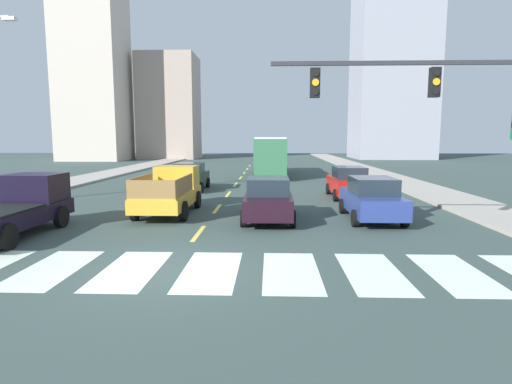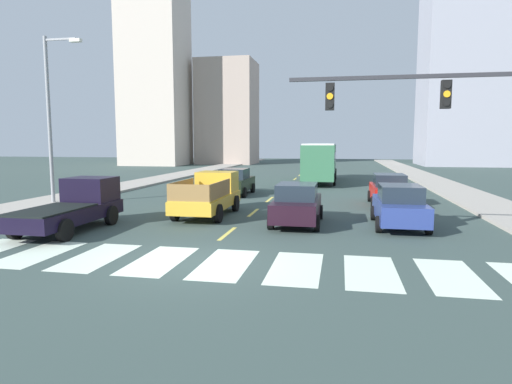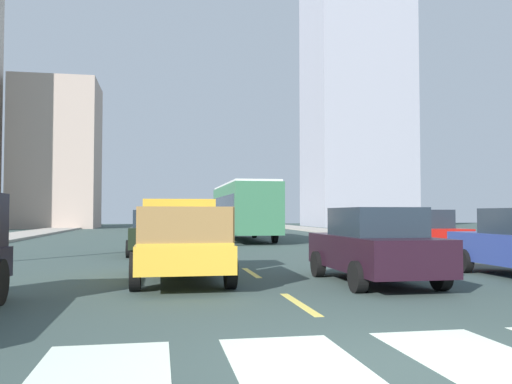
{
  "view_description": "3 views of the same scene",
  "coord_description": "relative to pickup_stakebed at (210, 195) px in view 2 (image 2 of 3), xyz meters",
  "views": [
    {
      "loc": [
        2.47,
        -9.8,
        3.26
      ],
      "look_at": [
        1.86,
        7.61,
        0.97
      ],
      "focal_mm": 28.9,
      "sensor_mm": 36.0,
      "label": 1
    },
    {
      "loc": [
        4.11,
        -11.56,
        3.42
      ],
      "look_at": [
        0.44,
        7.41,
        1.2
      ],
      "focal_mm": 30.43,
      "sensor_mm": 36.0,
      "label": 2
    },
    {
      "loc": [
        -2.42,
        -5.11,
        1.58
      ],
      "look_at": [
        0.15,
        9.12,
        2.17
      ],
      "focal_mm": 37.38,
      "sensor_mm": 36.0,
      "label": 3
    }
  ],
  "objects": [
    {
      "name": "crosswalk_stripe_6",
      "position": [
        4.91,
        -8.09,
        -0.93
      ],
      "size": [
        1.37,
        3.21,
        0.01
      ],
      "primitive_type": "cube",
      "color": "silver",
      "rests_on": "ground"
    },
    {
      "name": "sedan_near_right",
      "position": [
        4.32,
        -1.71,
        -0.08
      ],
      "size": [
        2.02,
        4.4,
        1.72
      ],
      "rotation": [
        0.0,
        0.0,
        0.02
      ],
      "color": "black",
      "rests_on": "ground"
    },
    {
      "name": "sidewalk_right",
      "position": [
        13.98,
        9.91,
        -0.86
      ],
      "size": [
        3.19,
        110.0,
        0.15
      ],
      "primitive_type": "cube",
      "color": "#A49D92",
      "rests_on": "ground"
    },
    {
      "name": "lane_dash_1",
      "position": [
        1.93,
        0.91,
        -0.93
      ],
      "size": [
        0.16,
        2.4,
        0.01
      ],
      "primitive_type": "cube",
      "color": "#E4CC55",
      "rests_on": "ground"
    },
    {
      "name": "block_mid_right",
      "position": [
        -21.35,
        42.39,
        13.43
      ],
      "size": [
        8.93,
        7.86,
        28.73
      ],
      "primitive_type": "cube",
      "color": "beige",
      "rests_on": "ground"
    },
    {
      "name": "sidewalk_left",
      "position": [
        -10.13,
        9.91,
        -0.86
      ],
      "size": [
        3.19,
        110.0,
        0.15
      ],
      "primitive_type": "cube",
      "color": "#A49D92",
      "rests_on": "ground"
    },
    {
      "name": "ground_plane",
      "position": [
        1.93,
        -8.09,
        -0.94
      ],
      "size": [
        160.0,
        160.0,
        0.0
      ],
      "primitive_type": "plane",
      "color": "#384945"
    },
    {
      "name": "lane_dash_4",
      "position": [
        1.93,
        15.91,
        -0.93
      ],
      "size": [
        0.16,
        2.4,
        0.01
      ],
      "primitive_type": "cube",
      "color": "#E4CC55",
      "rests_on": "ground"
    },
    {
      "name": "traffic_signal_gantry",
      "position": [
        10.23,
        -5.55,
        3.25
      ],
      "size": [
        8.68,
        0.27,
        6.0
      ],
      "color": "#2D2D33",
      "rests_on": "ground"
    },
    {
      "name": "crosswalk_stripe_5",
      "position": [
        2.92,
        -8.09,
        -0.93
      ],
      "size": [
        1.37,
        3.21,
        0.01
      ],
      "primitive_type": "cube",
      "color": "silver",
      "rests_on": "ground"
    },
    {
      "name": "city_bus",
      "position": [
        4.38,
        17.97,
        1.02
      ],
      "size": [
        2.72,
        10.8,
        3.32
      ],
      "rotation": [
        0.0,
        0.0,
        0.04
      ],
      "color": "#346D4A",
      "rests_on": "ground"
    },
    {
      "name": "crosswalk_stripe_4",
      "position": [
        0.93,
        -8.09,
        -0.93
      ],
      "size": [
        1.37,
        3.21,
        0.01
      ],
      "primitive_type": "cube",
      "color": "silver",
      "rests_on": "ground"
    },
    {
      "name": "pickup_dark",
      "position": [
        -4.24,
        -4.38,
        -0.02
      ],
      "size": [
        2.18,
        5.2,
        1.96
      ],
      "rotation": [
        0.0,
        0.0,
        -0.02
      ],
      "color": "black",
      "rests_on": "ground"
    },
    {
      "name": "sedan_mid",
      "position": [
        8.68,
        4.69,
        -0.08
      ],
      "size": [
        2.02,
        4.4,
        1.72
      ],
      "rotation": [
        0.0,
        0.0,
        0.02
      ],
      "color": "red",
      "rests_on": "ground"
    },
    {
      "name": "lane_dash_2",
      "position": [
        1.93,
        5.91,
        -0.93
      ],
      "size": [
        0.16,
        2.4,
        0.01
      ],
      "primitive_type": "cube",
      "color": "#E4CC55",
      "rests_on": "ground"
    },
    {
      "name": "lane_dash_3",
      "position": [
        1.93,
        10.91,
        -0.93
      ],
      "size": [
        0.16,
        2.4,
        0.01
      ],
      "primitive_type": "cube",
      "color": "#E4CC55",
      "rests_on": "ground"
    },
    {
      "name": "crosswalk_stripe_2",
      "position": [
        -3.05,
        -8.09,
        -0.93
      ],
      "size": [
        1.37,
        3.21,
        0.01
      ],
      "primitive_type": "cube",
      "color": "silver",
      "rests_on": "ground"
    },
    {
      "name": "streetlight_left",
      "position": [
        -9.27,
        1.47,
        4.03
      ],
      "size": [
        2.2,
        0.28,
        9.0
      ],
      "color": "gray",
      "rests_on": "ground"
    },
    {
      "name": "pickup_stakebed",
      "position": [
        0.0,
        0.0,
        0.0
      ],
      "size": [
        2.18,
        5.2,
        1.96
      ],
      "rotation": [
        0.0,
        0.0,
        -0.04
      ],
      "color": "gold",
      "rests_on": "ground"
    },
    {
      "name": "sedan_near_left",
      "position": [
        8.44,
        -1.51,
        -0.08
      ],
      "size": [
        2.02,
        4.4,
        1.72
      ],
      "rotation": [
        0.0,
        0.0,
        0.02
      ],
      "color": "navy",
      "rests_on": "ground"
    },
    {
      "name": "sedan_far",
      "position": [
        -0.67,
        7.8,
        -0.08
      ],
      "size": [
        2.02,
        4.4,
        1.72
      ],
      "rotation": [
        0.0,
        0.0,
        -0.0
      ],
      "color": "black",
      "rests_on": "ground"
    },
    {
      "name": "lane_dash_0",
      "position": [
        1.93,
        -4.09,
        -0.93
      ],
      "size": [
        0.16,
        2.4,
        0.01
      ],
      "primitive_type": "cube",
      "color": "#E4CC55",
      "rests_on": "ground"
    },
    {
      "name": "lane_dash_5",
      "position": [
        1.93,
        20.91,
        -0.93
      ],
      "size": [
        0.16,
        2.4,
        0.01
      ],
      "primitive_type": "cube",
      "color": "#E4CC55",
      "rests_on": "ground"
    },
    {
      "name": "crosswalk_stripe_3",
      "position": [
        -1.06,
        -8.09,
        -0.93
      ],
      "size": [
        1.37,
        3.21,
        0.01
      ],
      "primitive_type": "cube",
      "color": "silver",
      "rests_on": "ground"
    },
    {
      "name": "lane_dash_7",
      "position": [
        1.93,
        30.91,
        -0.93
      ],
      "size": [
        0.16,
        2.4,
        0.01
      ],
      "primitive_type": "cube",
      "color": "#E4CC55",
      "rests_on": "ground"
    },
    {
      "name": "lane_dash_6",
      "position": [
        1.93,
        25.91,
        -0.93
      ],
      "size": [
        0.16,
        2.4,
        0.01
      ],
      "primitive_type": "cube",
      "color": "#E4CC55",
      "rests_on": "ground"
    },
    {
      "name": "block_mid_left",
      "position": [
        -11.72,
        48.22,
        7.13
      ],
      "size": [
        8.79,
        7.92,
        16.14
      ],
      "primitive_type": "cube",
      "color": "#A79386",
      "rests_on": "ground"
    },
    {
      "name": "crosswalk_stripe_8",
      "position": [
        8.9,
        -8.09,
        -0.93
      ],
      "size": [
        1.37,
        3.21,
        0.01
      ],
      "primitive_type": "cube",
      "color": "silver",
      "rests_on": "ground"
    },
    {
      "name": "crosswalk_stripe_7",
      "position": [
        6.9,
        -8.09,
        -0.93
      ],
      "size": [
        1.37,
        3.21,
        0.01
      ],
      "primitive_type": "cube",
      "color": "silver",
      "rests_on": "ground"
    }
  ]
}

